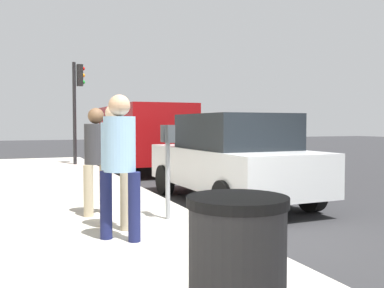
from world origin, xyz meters
TOP-DOWN VIEW (x-y plane):
  - ground_plane at (0.00, 0.00)m, footprint 80.00×80.00m
  - parking_meter at (0.83, 0.56)m, footprint 0.36×0.12m
  - pedestrian_at_meter at (0.54, 1.42)m, footprint 0.45×0.37m
  - pedestrian_bystander at (-0.08, 1.49)m, footprint 0.41×0.44m
  - parking_officer at (1.57, 1.48)m, footprint 0.37×0.44m
  - parked_sedan_near at (2.44, -1.35)m, footprint 4.44×2.06m
  - parked_van_far at (8.83, -1.35)m, footprint 5.22×2.15m
  - traffic_signal at (10.61, 0.53)m, footprint 0.24×0.44m
  - trash_bin at (-3.14, 1.52)m, footprint 0.59×0.59m

SIDE VIEW (x-z plane):
  - ground_plane at x=0.00m, z-range 0.00..0.00m
  - trash_bin at x=-3.14m, z-range 0.15..1.16m
  - parked_sedan_near at x=2.44m, z-range 0.01..1.78m
  - parking_officer at x=1.57m, z-range 0.28..1.96m
  - pedestrian_at_meter at x=0.54m, z-range 0.29..1.99m
  - parking_meter at x=0.83m, z-range 0.46..1.87m
  - pedestrian_bystander at x=-0.08m, z-range 0.31..2.09m
  - parked_van_far at x=8.83m, z-range 0.17..2.35m
  - traffic_signal at x=10.61m, z-range 0.78..4.38m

